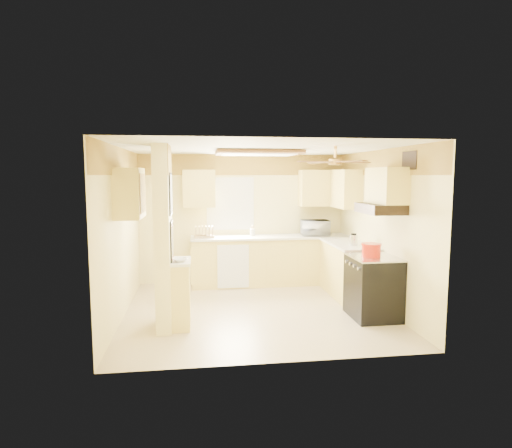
{
  "coord_description": "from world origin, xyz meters",
  "views": [
    {
      "loc": [
        -0.88,
        -6.42,
        2.1
      ],
      "look_at": [
        0.05,
        0.35,
        1.32
      ],
      "focal_mm": 30.0,
      "sensor_mm": 36.0,
      "label": 1
    }
  ],
  "objects": [
    {
      "name": "upper_cab_left_wall",
      "position": [
        -1.82,
        -0.25,
        1.85
      ],
      "size": [
        0.35,
        0.75,
        0.7
      ],
      "primitive_type": "cube",
      "color": "#F4D974",
      "rests_on": "wall_left"
    },
    {
      "name": "dish_rack",
      "position": [
        -0.77,
        1.58,
        1.02
      ],
      "size": [
        0.38,
        0.29,
        0.21
      ],
      "color": "tan",
      "rests_on": "countertop_back"
    },
    {
      "name": "stove",
      "position": [
        1.67,
        -0.55,
        0.46
      ],
      "size": [
        0.68,
        0.77,
        0.92
      ],
      "color": "black",
      "rests_on": "floor"
    },
    {
      "name": "upper_cab_back_right",
      "position": [
        1.55,
        1.72,
        1.85
      ],
      "size": [
        0.9,
        0.35,
        0.7
      ],
      "primitive_type": "cube",
      "color": "#F4D974",
      "rests_on": "wall_back"
    },
    {
      "name": "ceiling",
      "position": [
        0.0,
        0.0,
        2.5
      ],
      "size": [
        4.0,
        4.0,
        0.0
      ],
      "primitive_type": "plane",
      "rotation": [
        3.14,
        0.0,
        0.0
      ],
      "color": "white",
      "rests_on": "wall_back"
    },
    {
      "name": "dishwasher_panel",
      "position": [
        -0.25,
        1.29,
        0.43
      ],
      "size": [
        0.58,
        0.02,
        0.8
      ],
      "primitive_type": "cube",
      "color": "white",
      "rests_on": "lower_cabinets_back"
    },
    {
      "name": "countertop_back",
      "position": [
        0.5,
        1.59,
        0.92
      ],
      "size": [
        3.04,
        0.64,
        0.04
      ],
      "primitive_type": "cube",
      "color": "white",
      "rests_on": "lower_cabinets_back"
    },
    {
      "name": "lower_cabinets_back",
      "position": [
        0.5,
        1.6,
        0.45
      ],
      "size": [
        3.0,
        0.6,
        0.9
      ],
      "primitive_type": "cube",
      "color": "#F4D974",
      "rests_on": "floor"
    },
    {
      "name": "wall_left",
      "position": [
        -2.0,
        0.0,
        1.25
      ],
      "size": [
        0.0,
        3.8,
        3.8
      ],
      "primitive_type": "plane",
      "rotation": [
        1.57,
        0.0,
        1.57
      ],
      "color": "#F8E897",
      "rests_on": "floor"
    },
    {
      "name": "utensil_crock",
      "position": [
        0.16,
        1.69,
        1.01
      ],
      "size": [
        0.1,
        0.1,
        0.2
      ],
      "color": "white",
      "rests_on": "countertop_back"
    },
    {
      "name": "wall_back",
      "position": [
        0.0,
        1.9,
        1.25
      ],
      "size": [
        4.0,
        0.0,
        4.0
      ],
      "primitive_type": "plane",
      "rotation": [
        1.57,
        0.0,
        0.0
      ],
      "color": "#F8E897",
      "rests_on": "floor"
    },
    {
      "name": "partition_column",
      "position": [
        -1.35,
        -0.55,
        1.25
      ],
      "size": [
        0.2,
        0.7,
        2.5
      ],
      "primitive_type": "cube",
      "color": "#F8E897",
      "rests_on": "floor"
    },
    {
      "name": "ceiling_fan",
      "position": [
        1.0,
        -0.7,
        2.29
      ],
      "size": [
        1.15,
        1.15,
        0.26
      ],
      "color": "gold",
      "rests_on": "ceiling"
    },
    {
      "name": "upper_cab_back_left",
      "position": [
        -0.85,
        1.72,
        1.85
      ],
      "size": [
        0.6,
        0.35,
        0.7
      ],
      "primitive_type": "cube",
      "color": "#F4D974",
      "rests_on": "wall_back"
    },
    {
      "name": "window",
      "position": [
        -0.25,
        1.89,
        1.55
      ],
      "size": [
        0.92,
        0.02,
        1.02
      ],
      "color": "white",
      "rests_on": "wall_back"
    },
    {
      "name": "vent_grate",
      "position": [
        1.98,
        -0.9,
        2.3
      ],
      "size": [
        0.02,
        0.4,
        0.25
      ],
      "primitive_type": "cube",
      "color": "black",
      "rests_on": "wall_right"
    },
    {
      "name": "countertop_right",
      "position": [
        1.69,
        0.6,
        0.92
      ],
      "size": [
        0.64,
        1.44,
        0.04
      ],
      "primitive_type": "cube",
      "color": "white",
      "rests_on": "lower_cabinets_right"
    },
    {
      "name": "microwave",
      "position": [
        1.38,
        1.58,
        1.09
      ],
      "size": [
        0.56,
        0.4,
        0.29
      ],
      "primitive_type": "imported",
      "rotation": [
        0.0,
        0.0,
        3.06
      ],
      "color": "white",
      "rests_on": "countertop_back"
    },
    {
      "name": "partition_ledge",
      "position": [
        -1.13,
        -0.55,
        0.45
      ],
      "size": [
        0.25,
        0.55,
        0.9
      ],
      "primitive_type": "cube",
      "color": "#F4D974",
      "rests_on": "floor"
    },
    {
      "name": "range_hood",
      "position": [
        1.74,
        -0.55,
        1.62
      ],
      "size": [
        0.5,
        0.76,
        0.14
      ],
      "primitive_type": "cube",
      "color": "black",
      "rests_on": "upper_cab_over_stove"
    },
    {
      "name": "wall_front",
      "position": [
        0.0,
        -1.9,
        1.25
      ],
      "size": [
        4.0,
        0.0,
        4.0
      ],
      "primitive_type": "plane",
      "rotation": [
        -1.57,
        0.0,
        0.0
      ],
      "color": "#F8E897",
      "rests_on": "floor"
    },
    {
      "name": "upper_cab_over_stove",
      "position": [
        1.82,
        -0.55,
        1.95
      ],
      "size": [
        0.35,
        0.76,
        0.52
      ],
      "primitive_type": "cube",
      "color": "#F4D974",
      "rests_on": "wall_right"
    },
    {
      "name": "poster_menu",
      "position": [
        -1.24,
        -0.55,
        1.85
      ],
      "size": [
        0.02,
        0.42,
        0.57
      ],
      "color": "black",
      "rests_on": "partition_column"
    },
    {
      "name": "dutch_oven",
      "position": [
        1.63,
        -0.54,
        1.01
      ],
      "size": [
        0.29,
        0.29,
        0.19
      ],
      "color": "red",
      "rests_on": "stove"
    },
    {
      "name": "kettle",
      "position": [
        1.68,
        0.31,
        1.03
      ],
      "size": [
        0.13,
        0.13,
        0.2
      ],
      "color": "silver",
      "rests_on": "countertop_right"
    },
    {
      "name": "ledge_top",
      "position": [
        -1.13,
        -0.55,
        0.92
      ],
      "size": [
        0.28,
        0.58,
        0.04
      ],
      "primitive_type": "cube",
      "color": "white",
      "rests_on": "partition_ledge"
    },
    {
      "name": "bowl",
      "position": [
        -1.13,
        -0.66,
        0.96
      ],
      "size": [
        0.25,
        0.25,
        0.05
      ],
      "primitive_type": "imported",
      "rotation": [
        0.0,
        0.0,
        0.35
      ],
      "color": "white",
      "rests_on": "ledge_top"
    },
    {
      "name": "wallpaper_border",
      "position": [
        0.0,
        1.88,
        2.3
      ],
      "size": [
        4.0,
        0.02,
        0.4
      ],
      "primitive_type": "cube",
      "color": "gold",
      "rests_on": "wall_back"
    },
    {
      "name": "upper_cab_right",
      "position": [
        1.82,
        1.25,
        1.85
      ],
      "size": [
        0.35,
        1.0,
        0.7
      ],
      "primitive_type": "cube",
      "color": "#F4D974",
      "rests_on": "wall_right"
    },
    {
      "name": "wall_right",
      "position": [
        2.0,
        0.0,
        1.25
      ],
      "size": [
        0.0,
        3.8,
        3.8
      ],
      "primitive_type": "plane",
      "rotation": [
        1.57,
        0.0,
        -1.57
      ],
      "color": "#F8E897",
      "rests_on": "floor"
    },
    {
      "name": "ceiling_light_panel",
      "position": [
        0.1,
        0.5,
        2.46
      ],
      "size": [
        1.35,
        0.95,
        0.06
      ],
      "color": "brown",
      "rests_on": "ceiling"
    },
    {
      "name": "lower_cabinets_right",
      "position": [
        1.7,
        0.6,
        0.45
      ],
      "size": [
        0.6,
        1.4,
        0.9
      ],
      "primitive_type": "cube",
      "color": "#F4D974",
      "rests_on": "floor"
    },
    {
      "name": "poster_nashville",
      "position": [
        -1.24,
        -0.55,
        1.2
      ],
      "size": [
        0.02,
        0.42,
        0.57
      ],
      "color": "black",
      "rests_on": "partition_column"
    },
    {
      "name": "floor",
      "position": [
        0.0,
        0.0,
        0.0
      ],
      "size": [
        4.0,
        4.0,
        0.0
      ],
      "primitive_type": "plane",
      "color": "tan",
      "rests_on": "ground"
    }
  ]
}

